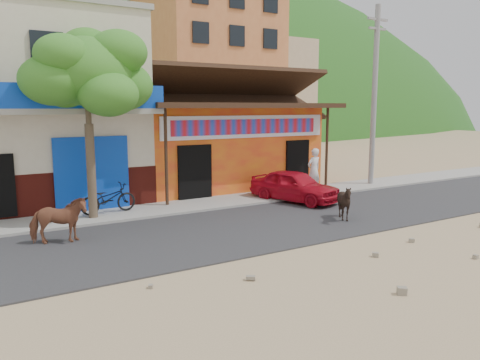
# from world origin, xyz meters

# --- Properties ---
(ground) EXTENTS (120.00, 120.00, 0.00)m
(ground) POSITION_xyz_m (0.00, 0.00, 0.00)
(ground) COLOR #9E825B
(ground) RESTS_ON ground
(road) EXTENTS (60.00, 5.00, 0.04)m
(road) POSITION_xyz_m (0.00, 2.50, 0.02)
(road) COLOR #28282B
(road) RESTS_ON ground
(sidewalk) EXTENTS (60.00, 2.00, 0.12)m
(sidewalk) POSITION_xyz_m (0.00, 6.00, 0.06)
(sidewalk) COLOR gray
(sidewalk) RESTS_ON ground
(dance_club) EXTENTS (8.00, 6.00, 3.60)m
(dance_club) POSITION_xyz_m (2.00, 10.00, 1.80)
(dance_club) COLOR orange
(dance_club) RESTS_ON ground
(cafe_building) EXTENTS (7.00, 6.00, 7.00)m
(cafe_building) POSITION_xyz_m (-5.50, 10.00, 3.50)
(cafe_building) COLOR beige
(cafe_building) RESTS_ON ground
(apartment_front) EXTENTS (9.00, 9.00, 12.00)m
(apartment_front) POSITION_xyz_m (9.00, 24.00, 6.00)
(apartment_front) COLOR #CC723F
(apartment_front) RESTS_ON ground
(apartment_rear) EXTENTS (8.00, 8.00, 10.00)m
(apartment_rear) POSITION_xyz_m (18.00, 30.00, 5.00)
(apartment_rear) COLOR tan
(apartment_rear) RESTS_ON ground
(hillside) EXTENTS (100.00, 40.00, 24.00)m
(hillside) POSITION_xyz_m (0.00, 70.00, 12.00)
(hillside) COLOR #194C14
(hillside) RESTS_ON ground
(tree) EXTENTS (3.00, 3.00, 6.00)m
(tree) POSITION_xyz_m (-4.60, 5.80, 3.12)
(tree) COLOR #2D721E
(tree) RESTS_ON sidewalk
(utility_pole) EXTENTS (0.24, 0.24, 8.00)m
(utility_pole) POSITION_xyz_m (8.20, 6.00, 4.12)
(utility_pole) COLOR gray
(utility_pole) RESTS_ON sidewalk
(cow_tan) EXTENTS (1.59, 1.00, 1.25)m
(cow_tan) POSITION_xyz_m (-6.05, 3.59, 0.66)
(cow_tan) COLOR #94573B
(cow_tan) RESTS_ON road
(cow_dark) EXTENTS (1.26, 1.18, 1.15)m
(cow_dark) POSITION_xyz_m (2.30, 1.57, 0.62)
(cow_dark) COLOR black
(cow_dark) RESTS_ON road
(red_car) EXTENTS (2.48, 3.85, 1.22)m
(red_car) POSITION_xyz_m (2.79, 4.80, 0.65)
(red_car) COLOR red
(red_car) RESTS_ON road
(scooter) EXTENTS (1.93, 0.81, 0.99)m
(scooter) POSITION_xyz_m (-4.00, 6.16, 0.61)
(scooter) COLOR black
(scooter) RESTS_ON sidewalk
(pedestrian) EXTENTS (0.71, 0.51, 1.82)m
(pedestrian) POSITION_xyz_m (4.50, 5.71, 1.03)
(pedestrian) COLOR white
(pedestrian) RESTS_ON sidewalk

